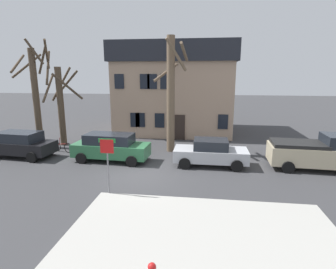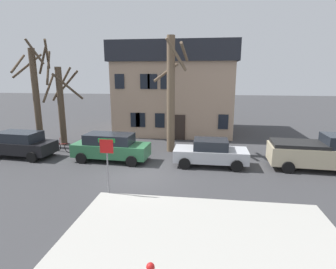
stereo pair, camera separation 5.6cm
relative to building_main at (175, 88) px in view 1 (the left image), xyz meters
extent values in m
plane|color=#38383A|center=(-0.57, -12.39, -4.11)|extent=(120.00, 120.00, 0.00)
cube|color=#A8A59E|center=(2.81, -18.80, -4.05)|extent=(9.26, 7.69, 0.12)
cube|color=tan|center=(0.00, 0.01, -0.91)|extent=(10.28, 7.74, 6.40)
cube|color=#23262D|center=(0.00, 0.01, 3.13)|extent=(10.78, 8.24, 1.68)
cube|color=#2D231E|center=(0.67, -3.92, -3.06)|extent=(1.10, 0.12, 2.10)
cube|color=black|center=(-3.01, -3.91, -2.51)|extent=(0.80, 0.08, 1.20)
cube|color=black|center=(-2.56, -3.91, -2.51)|extent=(0.80, 0.08, 1.20)
cube|color=black|center=(-0.90, -3.91, -2.51)|extent=(0.80, 0.08, 1.20)
cube|color=black|center=(4.31, -3.91, -2.51)|extent=(0.80, 0.08, 1.20)
cube|color=black|center=(-4.26, -3.91, 0.69)|extent=(0.80, 0.08, 1.20)
cube|color=black|center=(-2.11, -3.91, 0.69)|extent=(0.80, 0.08, 1.20)
cube|color=black|center=(-1.50, -3.91, 0.69)|extent=(0.80, 0.08, 1.20)
cube|color=black|center=(-0.42, -3.91, 0.69)|extent=(0.80, 0.08, 1.20)
cylinder|color=#4C3D2D|center=(-9.43, -7.55, -0.53)|extent=(0.46, 0.46, 7.18)
cylinder|color=#4C3D2D|center=(-8.55, -7.09, 2.64)|extent=(1.12, 1.94, 1.97)
cylinder|color=#4C3D2D|center=(-10.30, -6.92, 1.87)|extent=(1.46, 1.92, 1.83)
cylinder|color=#4C3D2D|center=(-10.44, -7.73, 2.00)|extent=(0.52, 2.13, 1.37)
cylinder|color=#4C3D2D|center=(-8.99, -7.86, 2.78)|extent=(0.82, 1.08, 1.70)
cylinder|color=#4C3D2D|center=(-9.01, -6.97, 2.23)|extent=(1.36, 1.04, 1.91)
cylinder|color=#4C3D2D|center=(-8.02, -6.72, -1.16)|extent=(0.47, 0.47, 5.92)
cylinder|color=#4C3D2D|center=(-8.67, -6.90, 1.72)|extent=(0.56, 1.47, 2.47)
cylinder|color=#4C3D2D|center=(-8.22, -6.01, 0.52)|extent=(1.61, 0.59, 2.60)
cylinder|color=#4C3D2D|center=(-8.89, -6.77, 0.23)|extent=(0.26, 1.87, 2.01)
cylinder|color=#4C3D2D|center=(-7.97, -5.72, 0.52)|extent=(2.12, 0.28, 2.11)
cylinder|color=#4C3D2D|center=(-7.03, -7.28, 0.37)|extent=(1.31, 2.16, 1.96)
cylinder|color=brown|center=(0.45, -7.38, -0.17)|extent=(0.55, 0.55, 7.88)
cylinder|color=brown|center=(0.88, -7.96, 2.49)|extent=(1.41, 1.10, 2.06)
cylinder|color=brown|center=(0.00, -6.62, 1.38)|extent=(1.71, 1.13, 1.33)
cylinder|color=brown|center=(1.34, -7.51, 2.70)|extent=(0.47, 1.90, 1.14)
cube|color=black|center=(-9.19, -10.09, -3.42)|extent=(4.52, 2.15, 0.76)
cube|color=#1E232B|center=(-9.28, -10.08, -2.73)|extent=(2.84, 1.79, 0.62)
cylinder|color=black|center=(-7.63, -9.33, -3.77)|extent=(0.70, 0.28, 0.68)
cylinder|color=black|center=(-7.78, -11.10, -3.77)|extent=(0.70, 0.28, 0.68)
cylinder|color=black|center=(-10.60, -9.07, -3.77)|extent=(0.70, 0.28, 0.68)
cube|color=#2D6B42|center=(-3.00, -10.10, -3.39)|extent=(4.85, 2.01, 0.81)
cube|color=#1E232B|center=(-3.09, -10.09, -2.68)|extent=(3.03, 1.69, 0.62)
cylinder|color=black|center=(-1.33, -9.33, -3.77)|extent=(0.69, 0.26, 0.68)
cylinder|color=black|center=(-1.43, -11.05, -3.77)|extent=(0.69, 0.26, 0.68)
cylinder|color=black|center=(-4.56, -9.14, -3.77)|extent=(0.69, 0.26, 0.68)
cylinder|color=black|center=(-4.66, -10.86, -3.77)|extent=(0.69, 0.26, 0.68)
cube|color=#B7BABF|center=(3.20, -10.20, -3.44)|extent=(4.35, 1.79, 0.71)
cube|color=#1E232B|center=(3.20, -10.20, -2.79)|extent=(2.01, 1.56, 0.58)
cylinder|color=black|center=(4.68, -9.35, -3.77)|extent=(0.68, 0.23, 0.68)
cylinder|color=black|center=(4.66, -11.09, -3.77)|extent=(0.68, 0.23, 0.68)
cylinder|color=black|center=(1.74, -9.31, -3.77)|extent=(0.68, 0.23, 0.68)
cylinder|color=black|center=(1.71, -11.05, -3.77)|extent=(0.68, 0.23, 0.68)
cube|color=#C6B793|center=(9.39, -10.04, -3.27)|extent=(5.65, 2.32, 1.05)
cube|color=black|center=(8.17, -9.98, -2.65)|extent=(2.99, 2.09, 0.20)
cylinder|color=black|center=(7.56, -8.94, -3.77)|extent=(0.69, 0.26, 0.68)
cylinder|color=black|center=(7.45, -10.94, -3.77)|extent=(0.69, 0.26, 0.68)
sphere|color=red|center=(1.55, -20.25, -3.31)|extent=(0.21, 0.21, 0.21)
cylinder|color=slate|center=(-1.43, -14.96, -2.81)|extent=(0.07, 0.07, 2.61)
cube|color=red|center=(-1.43, -14.98, -1.81)|extent=(0.60, 0.03, 0.60)
cube|color=#1E8C38|center=(-1.43, -14.94, -1.56)|extent=(0.76, 0.02, 0.18)
torus|color=black|center=(-6.60, -8.78, -3.76)|extent=(0.70, 0.24, 0.71)
torus|color=black|center=(-7.60, -8.50, -3.76)|extent=(0.70, 0.24, 0.71)
cylinder|color=maroon|center=(-7.10, -8.64, -3.54)|extent=(0.97, 0.31, 0.19)
cylinder|color=maroon|center=(-7.29, -8.59, -3.31)|extent=(0.10, 0.06, 0.45)
camera|label=1|loc=(2.68, -25.81, 1.26)|focal=28.74mm
camera|label=2|loc=(2.73, -25.80, 1.26)|focal=28.74mm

